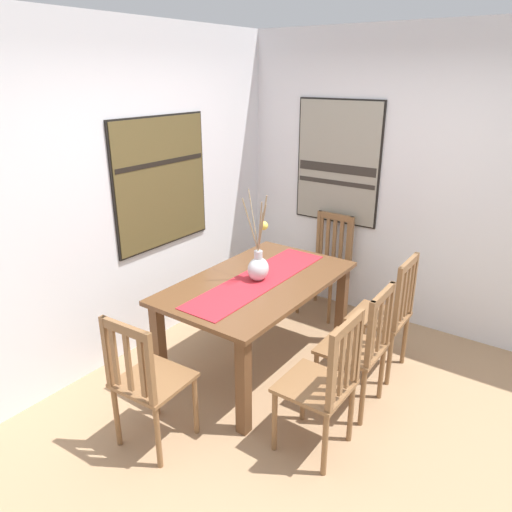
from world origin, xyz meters
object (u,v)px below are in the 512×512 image
Objects in this scene: dining_table at (258,294)px; painting_on_side_wall at (338,163)px; chair_2 at (327,262)px; centerpiece_vase at (258,265)px; chair_0 at (387,313)px; chair_1 at (147,380)px; chair_4 at (324,383)px; chair_3 at (359,346)px; painting_on_back_wall at (161,182)px.

painting_on_side_wall reaches higher than dining_table.
dining_table is at bearing -179.12° from chair_2.
centerpiece_vase is (0.00, -0.00, 0.25)m from dining_table.
chair_2 is (0.68, 0.89, 0.01)m from chair_0.
chair_2 reaches higher than chair_1.
chair_0 reaches higher than chair_4.
centerpiece_vase is at bearing 121.79° from chair_0.
chair_3 is at bearing -38.49° from chair_1.
chair_0 is at bearing -127.61° from chair_2.
chair_1 is at bearing 123.19° from chair_4.
chair_3 is 0.97× the size of chair_4.
painting_on_back_wall reaches higher than chair_1.
chair_1 is at bearing 178.67° from centerpiece_vase.
centerpiece_vase is 1.13m from chair_4.
painting_on_side_wall is (1.44, 0.08, 0.58)m from centerpiece_vase.
painting_on_back_wall is (0.01, 1.03, 0.52)m from centerpiece_vase.
dining_table is 1.28m from painting_on_back_wall.
chair_0 is 0.84× the size of painting_on_side_wall.
chair_4 is (-1.78, -0.92, -0.01)m from chair_2.
chair_4 is 0.88× the size of painting_on_back_wall.
painting_on_side_wall is (1.44, 0.08, 0.82)m from dining_table.
painting_on_back_wall reaches higher than chair_4.
painting_on_side_wall is at bearing -33.62° from painting_on_back_wall.
chair_4 is at bearing -122.15° from centerpiece_vase.
chair_4 is at bearing -122.00° from dining_table.
dining_table is 1.68× the size of chair_3.
chair_2 is (1.22, 0.02, -0.13)m from dining_table.
chair_3 is 0.54m from chair_4.
painting_on_back_wall is at bearing 40.48° from chair_1.
chair_4 is at bearing -154.08° from painting_on_side_wall.
painting_on_side_wall is (2.61, 0.05, 0.98)m from chair_1.
painting_on_side_wall reaches higher than painting_on_back_wall.
chair_0 is (0.54, -0.87, -0.39)m from centerpiece_vase.
chair_2 reaches higher than dining_table.
chair_4 is at bearing -56.81° from chair_1.
painting_on_back_wall is at bearing 105.51° from chair_0.
chair_3 is (-0.02, -0.88, -0.40)m from centerpiece_vase.
chair_1 is at bearing -178.85° from painting_on_side_wall.
chair_0 is 1.92m from chair_1.
painting_on_back_wall is at bearing 146.38° from painting_on_side_wall.
painting_on_back_wall is at bearing 73.43° from chair_4.
dining_table is 1.07m from chair_4.
chair_0 reaches higher than chair_2.
chair_1 is at bearing -139.52° from painting_on_back_wall.
chair_1 is 1.46m from chair_3.
centerpiece_vase is 1.23m from chair_1.
dining_table is 1.44× the size of painting_on_back_wall.
painting_on_back_wall reaches higher than centerpiece_vase.
chair_2 is at bearing -39.84° from painting_on_back_wall.
chair_1 is at bearing 152.31° from chair_0.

